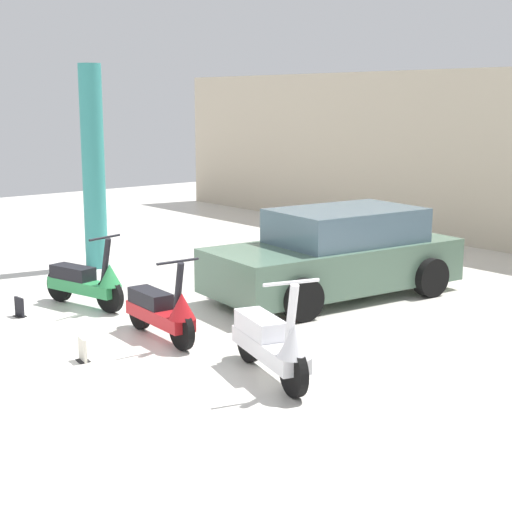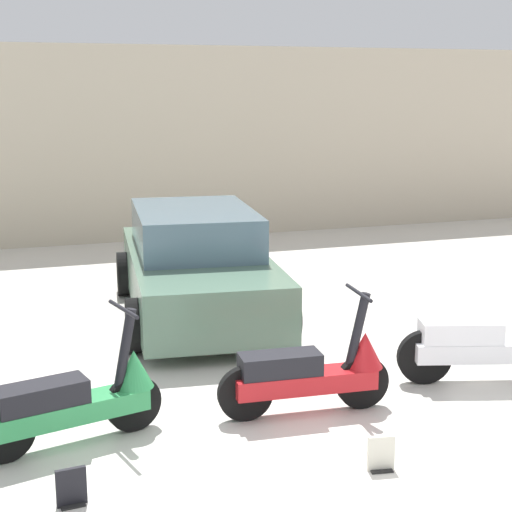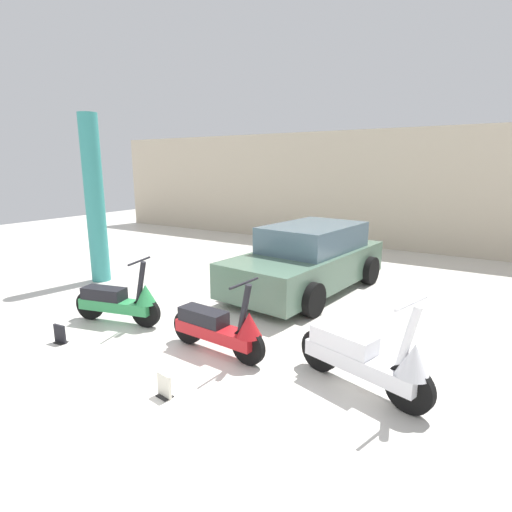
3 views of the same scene
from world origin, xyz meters
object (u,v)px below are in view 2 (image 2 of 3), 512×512
object	(u,v)px
scooter_front_left	(79,399)
car_rear_left	(197,265)
placard_near_right_scooter	(381,455)
scooter_front_right	(312,371)
placard_near_left_scooter	(71,489)
scooter_front_center	(493,341)

from	to	relation	value
scooter_front_left	car_rear_left	xyz separation A→B (m)	(1.71, 3.10, 0.24)
placard_near_right_scooter	scooter_front_right	bearing A→B (deg)	94.40
scooter_front_right	placard_near_right_scooter	bearing A→B (deg)	-81.58
scooter_front_right	placard_near_left_scooter	distance (m)	2.26
scooter_front_center	placard_near_right_scooter	world-z (taller)	scooter_front_center
scooter_front_center	placard_near_right_scooter	xyz separation A→B (m)	(-1.76, -1.21, -0.29)
scooter_front_left	placard_near_left_scooter	xyz separation A→B (m)	(-0.15, -0.91, -0.25)
scooter_front_right	scooter_front_center	xyz separation A→B (m)	(1.84, 0.12, 0.03)
placard_near_left_scooter	placard_near_right_scooter	world-z (taller)	same
placard_near_left_scooter	placard_near_right_scooter	size ratio (longest dim) A/B	1.00
placard_near_right_scooter	car_rear_left	bearing A→B (deg)	93.87
scooter_front_left	scooter_front_right	distance (m)	1.91
scooter_front_left	scooter_front_right	world-z (taller)	scooter_front_right
scooter_front_left	scooter_front_center	size ratio (longest dim) A/B	0.92
scooter_front_left	scooter_front_center	distance (m)	3.75
scooter_front_left	placard_near_left_scooter	world-z (taller)	scooter_front_left
scooter_front_center	car_rear_left	size ratio (longest dim) A/B	0.41
car_rear_left	scooter_front_left	bearing A→B (deg)	-22.56
scooter_front_right	scooter_front_center	size ratio (longest dim) A/B	0.94
scooter_front_center	car_rear_left	xyz separation A→B (m)	(-2.04, 3.01, 0.20)
scooter_front_center	placard_near_left_scooter	world-z (taller)	scooter_front_center
placard_near_left_scooter	scooter_front_center	bearing A→B (deg)	14.31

